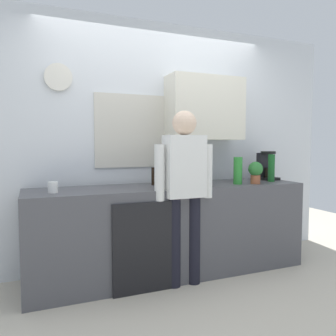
# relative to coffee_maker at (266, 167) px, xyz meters

# --- Properties ---
(ground_plane) EXTENTS (8.00, 8.00, 0.00)m
(ground_plane) POSITION_rel_coffee_maker_xyz_m (-1.25, -0.43, -1.04)
(ground_plane) COLOR beige
(kitchen_counter) EXTENTS (2.76, 0.64, 0.89)m
(kitchen_counter) POSITION_rel_coffee_maker_xyz_m (-1.25, -0.13, -0.59)
(kitchen_counter) COLOR #4C4C51
(kitchen_counter) RESTS_ON ground_plane
(dishwasher_panel) EXTENTS (0.56, 0.02, 0.80)m
(dishwasher_panel) POSITION_rel_coffee_maker_xyz_m (-1.65, -0.46, -0.64)
(dishwasher_panel) COLOR black
(dishwasher_panel) RESTS_ON ground_plane
(back_wall_assembly) EXTENTS (4.36, 0.42, 2.60)m
(back_wall_assembly) POSITION_rel_coffee_maker_xyz_m (-1.19, 0.27, 0.32)
(back_wall_assembly) COLOR silver
(back_wall_assembly) RESTS_ON ground_plane
(coffee_maker) EXTENTS (0.20, 0.20, 0.33)m
(coffee_maker) POSITION_rel_coffee_maker_xyz_m (0.00, 0.00, 0.00)
(coffee_maker) COLOR black
(coffee_maker) RESTS_ON kitchen_counter
(bottle_olive_oil) EXTENTS (0.06, 0.06, 0.25)m
(bottle_olive_oil) POSITION_rel_coffee_maker_xyz_m (-0.77, 0.05, -0.02)
(bottle_olive_oil) COLOR olive
(bottle_olive_oil) RESTS_ON kitchen_counter
(bottle_amber_beer) EXTENTS (0.06, 0.06, 0.23)m
(bottle_amber_beer) POSITION_rel_coffee_maker_xyz_m (-0.96, -0.29, -0.03)
(bottle_amber_beer) COLOR brown
(bottle_amber_beer) RESTS_ON kitchen_counter
(bottle_dark_sauce) EXTENTS (0.06, 0.06, 0.18)m
(bottle_dark_sauce) POSITION_rel_coffee_maker_xyz_m (-1.40, -0.02, -0.06)
(bottle_dark_sauce) COLOR black
(bottle_dark_sauce) RESTS_ON kitchen_counter
(bottle_clear_soda) EXTENTS (0.09, 0.09, 0.28)m
(bottle_clear_soda) POSITION_rel_coffee_maker_xyz_m (-0.57, -0.26, -0.01)
(bottle_clear_soda) COLOR #2D8C33
(bottle_clear_soda) RESTS_ON kitchen_counter
(bottle_green_wine) EXTENTS (0.07, 0.07, 0.30)m
(bottle_green_wine) POSITION_rel_coffee_maker_xyz_m (-0.09, -0.20, 0.00)
(bottle_green_wine) COLOR #195923
(bottle_green_wine) RESTS_ON kitchen_counter
(cup_white_mug) EXTENTS (0.08, 0.08, 0.09)m
(cup_white_mug) POSITION_rel_coffee_maker_xyz_m (-2.37, -0.20, -0.10)
(cup_white_mug) COLOR white
(cup_white_mug) RESTS_ON kitchen_counter
(potted_plant) EXTENTS (0.15, 0.15, 0.23)m
(potted_plant) POSITION_rel_coffee_maker_xyz_m (-0.38, -0.30, -0.01)
(potted_plant) COLOR #9E5638
(potted_plant) RESTS_ON kitchen_counter
(storage_canister) EXTENTS (0.14, 0.14, 0.17)m
(storage_canister) POSITION_rel_coffee_maker_xyz_m (-1.03, -0.07, -0.06)
(storage_canister) COLOR silver
(storage_canister) RESTS_ON kitchen_counter
(person_at_sink) EXTENTS (0.57, 0.22, 1.60)m
(person_at_sink) POSITION_rel_coffee_maker_xyz_m (-1.25, -0.43, -0.09)
(person_at_sink) COLOR black
(person_at_sink) RESTS_ON ground_plane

